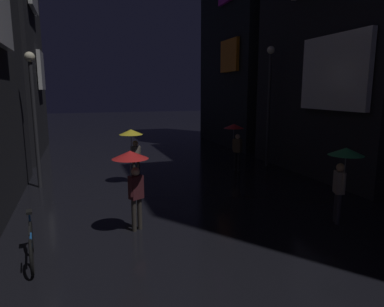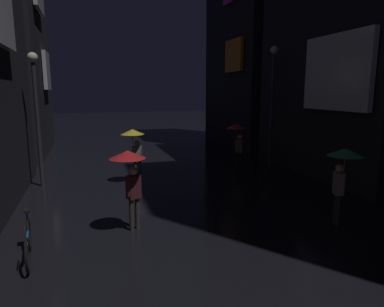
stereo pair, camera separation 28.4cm
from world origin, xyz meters
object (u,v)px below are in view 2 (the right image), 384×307
(bicycle_parked_at_storefront, at_px, (28,243))
(pedestrian_near_crossing_green, at_px, (343,165))
(streetlamp_left_far, at_px, (36,103))
(pedestrian_midstreet_left_yellow, at_px, (134,141))
(pedestrian_foreground_right_red, at_px, (130,168))
(pedestrian_foreground_left_red, at_px, (237,134))
(streetlamp_right_far, at_px, (272,93))

(bicycle_parked_at_storefront, bearing_deg, pedestrian_near_crossing_green, -2.97)
(streetlamp_left_far, bearing_deg, pedestrian_midstreet_left_yellow, -8.25)
(pedestrian_foreground_right_red, height_order, pedestrian_foreground_left_red, same)
(pedestrian_near_crossing_green, xyz_separation_m, streetlamp_right_far, (1.99, 7.13, 1.81))
(bicycle_parked_at_storefront, distance_m, streetlamp_left_far, 6.71)
(bicycle_parked_at_storefront, height_order, streetlamp_right_far, streetlamp_right_far)
(pedestrian_foreground_right_red, distance_m, pedestrian_foreground_left_red, 7.65)
(pedestrian_near_crossing_green, bearing_deg, bicycle_parked_at_storefront, 177.03)
(streetlamp_right_far, bearing_deg, pedestrian_foreground_right_red, -141.37)
(pedestrian_foreground_left_red, relative_size, bicycle_parked_at_storefront, 1.17)
(pedestrian_foreground_right_red, distance_m, bicycle_parked_at_storefront, 2.77)
(streetlamp_right_far, bearing_deg, pedestrian_midstreet_left_yellow, -170.34)
(pedestrian_near_crossing_green, distance_m, streetlamp_left_far, 10.42)
(pedestrian_foreground_left_red, height_order, bicycle_parked_at_storefront, pedestrian_foreground_left_red)
(pedestrian_midstreet_left_yellow, relative_size, pedestrian_near_crossing_green, 1.00)
(bicycle_parked_at_storefront, xyz_separation_m, streetlamp_left_far, (-0.40, 6.11, 2.73))
(pedestrian_midstreet_left_yellow, bearing_deg, bicycle_parked_at_storefront, -118.32)
(pedestrian_midstreet_left_yellow, bearing_deg, pedestrian_foreground_left_red, 8.50)
(pedestrian_midstreet_left_yellow, bearing_deg, streetlamp_left_far, 171.75)
(pedestrian_midstreet_left_yellow, relative_size, bicycle_parked_at_storefront, 1.17)
(pedestrian_near_crossing_green, height_order, bicycle_parked_at_storefront, pedestrian_near_crossing_green)
(pedestrian_foreground_left_red, xyz_separation_m, streetlamp_left_far, (-8.09, -0.20, 1.45))
(pedestrian_midstreet_left_yellow, xyz_separation_m, bicycle_parked_at_storefront, (-3.03, -5.62, -1.28))
(pedestrian_midstreet_left_yellow, xyz_separation_m, streetlamp_right_far, (6.57, 1.12, 1.81))
(pedestrian_foreground_right_red, xyz_separation_m, pedestrian_near_crossing_green, (5.33, -1.29, 0.00))
(pedestrian_foreground_left_red, relative_size, streetlamp_left_far, 0.43)
(streetlamp_left_far, bearing_deg, pedestrian_near_crossing_green, -39.09)
(pedestrian_foreground_right_red, relative_size, pedestrian_near_crossing_green, 1.00)
(pedestrian_near_crossing_green, height_order, streetlamp_left_far, streetlamp_left_far)
(pedestrian_foreground_left_red, distance_m, streetlamp_left_far, 8.22)
(pedestrian_foreground_right_red, bearing_deg, pedestrian_midstreet_left_yellow, 81.11)
(pedestrian_near_crossing_green, bearing_deg, streetlamp_left_far, 140.91)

